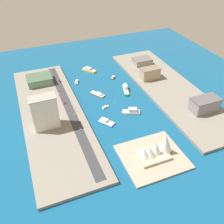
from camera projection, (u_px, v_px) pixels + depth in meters
ground_plane at (115, 101)px, 319.31m from camera, size 440.00×440.00×0.00m
quay_west at (168, 88)px, 342.13m from camera, size 70.00×240.00×3.51m
quay_east at (52, 114)px, 294.36m from camera, size 70.00×240.00×3.51m
peninsula_point at (152, 157)px, 241.60m from camera, size 60.82×55.00×2.00m
road_strip at (69, 109)px, 299.50m from camera, size 10.19×228.00×0.15m
yacht_sleek_gray at (77, 82)px, 355.99m from camera, size 8.23×12.00×3.81m
ferry_yellow_fast at (89, 70)px, 383.43m from camera, size 20.30×21.56×5.88m
ferry_white_commuter at (132, 111)px, 297.65m from camera, size 22.79×15.21×6.94m
barge_flat_brown at (98, 94)px, 330.28m from camera, size 17.59×21.86×3.32m
tugboat_red at (113, 77)px, 366.23m from camera, size 9.15×9.36×3.80m
catamaran_blue at (106, 122)px, 283.74m from camera, size 18.21×20.49×4.30m
sailboat_small_white at (105, 107)px, 307.18m from camera, size 10.58×5.43×11.58m
ferry_green_doubledeck at (126, 89)px, 337.94m from camera, size 13.22×28.13×7.34m
terminal_long_green at (39, 80)px, 346.44m from camera, size 34.42×27.43×10.13m
warehouse_low_gray at (205, 104)px, 293.08m from camera, size 34.56×18.88×16.73m
apartment_midrise_tan at (150, 73)px, 354.83m from camera, size 27.82×15.22×16.45m
hotel_broad_white at (45, 112)px, 262.17m from camera, size 28.25×14.59×39.02m
carpark_squat_concrete at (142, 61)px, 395.01m from camera, size 29.00×21.66×8.93m
van_white at (59, 92)px, 327.68m from camera, size 2.07×4.95×1.51m
pickup_red at (64, 103)px, 308.51m from camera, size 1.85×4.74×1.67m
suv_black at (60, 81)px, 351.64m from camera, size 1.86×4.60×1.47m
taxi_yellow_cab at (75, 115)px, 289.20m from camera, size 1.82×4.68×1.59m
sedan_silver at (80, 129)px, 269.62m from camera, size 2.13×4.43×1.44m
traffic_light_waterfront at (76, 109)px, 292.94m from camera, size 0.36×0.36×6.50m
opera_landmark at (155, 149)px, 236.60m from camera, size 35.28×22.93×25.01m
park_tree_cluster at (151, 71)px, 364.68m from camera, size 18.88×11.45×8.34m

